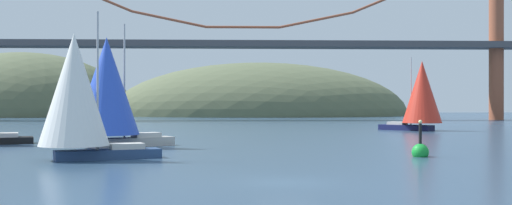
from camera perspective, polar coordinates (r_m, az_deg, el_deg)
ground_plane at (r=28.26m, az=2.64°, el=-7.18°), size 360.00×360.00×0.00m
headland_left at (r=171.25m, az=-20.19°, el=-1.12°), size 56.41×44.00×32.16m
headland_center at (r=163.14m, az=0.31°, el=-1.18°), size 76.48×44.00×27.20m
suspension_bridge at (r=123.58m, az=-1.17°, el=5.83°), size 135.84×6.00×35.91m
sailboat_blue_spinnaker at (r=50.73m, az=-13.15°, el=1.24°), size 8.59×7.10×9.73m
sailboat_scarlet_sail at (r=80.71m, az=14.60°, el=0.76°), size 8.14×7.88×9.09m
sailboat_white_mainsail at (r=40.32m, az=-15.85°, el=0.84°), size 8.00×5.51×9.17m
channel_buoy at (r=42.54m, az=14.53°, el=-4.24°), size 1.10×1.10×2.64m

